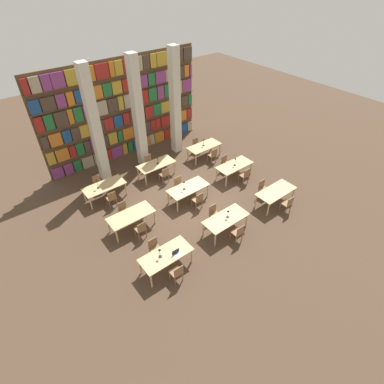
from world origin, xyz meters
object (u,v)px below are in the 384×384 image
(chair_13, at_px, (98,183))
(desk_lamp_4, at_px, (97,182))
(chair_9, at_px, (179,185))
(chair_0, at_px, (177,273))
(desk_lamp_0, at_px, (160,252))
(pillar_left, at_px, (95,127))
(chair_2, at_px, (238,232))
(chair_6, at_px, (141,229))
(reading_table_1, at_px, (226,219))
(pillar_center, at_px, (138,114))
(chair_10, at_px, (245,175))
(reading_table_4, at_px, (188,189))
(chair_5, at_px, (263,188))
(reading_table_3, at_px, (131,216))
(reading_table_6, at_px, (104,187))
(chair_15, at_px, (149,162))
(chair_7, at_px, (124,210))
(desk_lamp_5, at_px, (157,159))
(chair_14, at_px, (164,174))
(chair_8, at_px, (198,200))
(chair_12, at_px, (111,198))
(reading_table_7, at_px, (156,165))
(chair_11, at_px, (225,163))
(reading_table_8, at_px, (204,147))
(reading_table_0, at_px, (166,256))
(desk_lamp_3, at_px, (235,160))
(chair_1, at_px, (155,248))
(desk_lamp_2, at_px, (184,184))
(reading_table_5, at_px, (234,166))
(reading_table_2, at_px, (276,192))
(chair_17, at_px, (196,145))
(pillar_right, at_px, (175,103))
(chair_3, at_px, (214,213))
(laptop, at_px, (177,254))
(chair_4, at_px, (287,204))
(desk_lamp_6, at_px, (204,141))
(chair_16, at_px, (213,155))

(chair_13, distance_m, desk_lamp_4, 0.99)
(chair_9, bearing_deg, chair_0, 52.91)
(desk_lamp_0, bearing_deg, pillar_left, 81.88)
(chair_2, height_order, chair_6, same)
(reading_table_1, bearing_deg, pillar_center, 89.85)
(chair_10, bearing_deg, reading_table_4, 167.32)
(chair_5, distance_m, reading_table_3, 6.52)
(chair_2, distance_m, reading_table_6, 6.78)
(chair_15, bearing_deg, chair_6, 54.17)
(chair_7, xyz_separation_m, desk_lamp_5, (3.09, 1.92, 0.55))
(chair_14, bearing_deg, chair_8, -88.37)
(pillar_left, xyz_separation_m, chair_12, (-0.76, -2.35, -2.51))
(reading_table_7, bearing_deg, chair_13, 167.48)
(chair_11, bearing_deg, reading_table_8, -89.64)
(pillar_left, xyz_separation_m, reading_table_0, (-0.76, -6.94, -2.32))
(reading_table_0, bearing_deg, chair_0, -93.26)
(pillar_center, relative_size, chair_14, 6.67)
(reading_table_1, bearing_deg, desk_lamp_3, 40.31)
(chair_11, bearing_deg, chair_1, 23.36)
(chair_5, xyz_separation_m, desk_lamp_2, (-3.32, 2.04, 0.60))
(pillar_left, height_order, reading_table_5, pillar_left)
(reading_table_2, xyz_separation_m, chair_14, (-3.19, 4.72, -0.19))
(chair_12, relative_size, reading_table_8, 0.45)
(chair_6, distance_m, reading_table_4, 3.18)
(chair_10, height_order, chair_17, same)
(pillar_right, height_order, chair_5, pillar_right)
(chair_3, xyz_separation_m, desk_lamp_4, (-3.38, 4.55, 0.61))
(pillar_right, xyz_separation_m, chair_7, (-5.45, -3.48, -2.51))
(reading_table_8, bearing_deg, chair_3, -125.27)
(laptop, distance_m, reading_table_1, 2.82)
(laptop, distance_m, chair_11, 7.08)
(chair_5, relative_size, chair_10, 1.00)
(chair_6, relative_size, desk_lamp_3, 1.99)
(reading_table_1, distance_m, chair_10, 3.75)
(chair_0, height_order, chair_4, same)
(laptop, distance_m, reading_table_7, 6.29)
(chair_4, xyz_separation_m, reading_table_4, (-3.09, 3.52, 0.19))
(reading_table_4, relative_size, chair_17, 2.23)
(chair_0, bearing_deg, reading_table_4, 47.43)
(pillar_left, height_order, reading_table_4, pillar_left)
(chair_2, xyz_separation_m, chair_3, (0.00, 1.49, 0.00))
(chair_8, distance_m, chair_17, 5.16)
(chair_4, height_order, desk_lamp_3, desk_lamp_3)
(chair_0, xyz_separation_m, chair_7, (0.09, 4.20, 0.00))
(desk_lamp_0, distance_m, desk_lamp_6, 8.37)
(chair_16, bearing_deg, pillar_right, 108.92)
(desk_lamp_6, bearing_deg, desk_lamp_2, -142.36)
(reading_table_1, bearing_deg, chair_13, 117.31)
(chair_13, bearing_deg, chair_1, 89.60)
(desk_lamp_2, relative_size, reading_table_8, 0.24)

